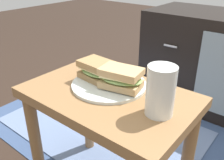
{
  "coord_description": "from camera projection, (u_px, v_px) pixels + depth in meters",
  "views": [
    {
      "loc": [
        0.46,
        -0.55,
        0.85
      ],
      "look_at": [
        0.02,
        0.0,
        0.51
      ],
      "focal_mm": 39.77,
      "sensor_mm": 36.0,
      "label": 1
    }
  ],
  "objects": [
    {
      "name": "side_table",
      "position": [
        108.0,
        115.0,
        0.85
      ],
      "size": [
        0.56,
        0.36,
        0.46
      ],
      "color": "olive",
      "rests_on": "ground"
    },
    {
      "name": "area_rug",
      "position": [
        103.0,
        126.0,
        1.4
      ],
      "size": [
        1.29,
        0.83,
        0.01
      ],
      "color": "#384C72",
      "rests_on": "ground"
    },
    {
      "name": "plate",
      "position": [
        109.0,
        84.0,
        0.85
      ],
      "size": [
        0.26,
        0.26,
        0.01
      ],
      "primitive_type": "cylinder",
      "color": "silver",
      "rests_on": "side_table"
    },
    {
      "name": "sandwich_front",
      "position": [
        98.0,
        70.0,
        0.87
      ],
      "size": [
        0.15,
        0.11,
        0.07
      ],
      "color": "#9E7A4C",
      "rests_on": "plate"
    },
    {
      "name": "sandwich_back",
      "position": [
        121.0,
        78.0,
        0.8
      ],
      "size": [
        0.16,
        0.12,
        0.07
      ],
      "color": "tan",
      "rests_on": "plate"
    },
    {
      "name": "beer_glass",
      "position": [
        161.0,
        92.0,
        0.67
      ],
      "size": [
        0.08,
        0.08,
        0.14
      ],
      "color": "silver",
      "rests_on": "side_table"
    }
  ]
}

